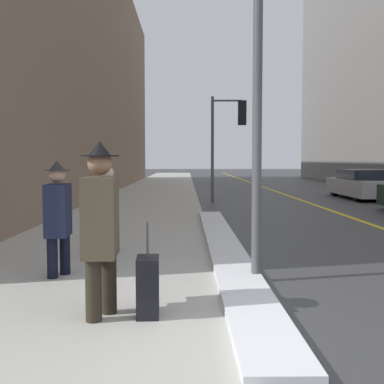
# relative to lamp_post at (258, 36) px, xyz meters

# --- Properties ---
(ground_plane) EXTENTS (160.00, 160.00, 0.00)m
(ground_plane) POSITION_rel_lamp_post_xyz_m (-0.40, -2.40, -3.11)
(ground_plane) COLOR #38383A
(sidewalk_slab) EXTENTS (4.00, 80.00, 0.01)m
(sidewalk_slab) POSITION_rel_lamp_post_xyz_m (-2.40, 12.60, -3.10)
(sidewalk_slab) COLOR #B2AFA8
(sidewalk_slab) RESTS_ON ground
(road_centre_stripe) EXTENTS (0.16, 80.00, 0.00)m
(road_centre_stripe) POSITION_rel_lamp_post_xyz_m (3.60, 12.60, -3.10)
(road_centre_stripe) COLOR gold
(road_centre_stripe) RESTS_ON ground
(snow_bank_curb) EXTENTS (0.57, 10.33, 0.11)m
(snow_bank_curb) POSITION_rel_lamp_post_xyz_m (-0.23, 2.21, -3.05)
(snow_bank_curb) COLOR white
(snow_bank_curb) RESTS_ON ground
(building_facade_left) EXTENTS (6.00, 36.00, 12.11)m
(building_facade_left) POSITION_rel_lamp_post_xyz_m (-7.40, 17.60, 2.95)
(building_facade_left) COLOR #846B56
(building_facade_left) RESTS_ON ground
(lamp_post) EXTENTS (0.28, 0.28, 5.23)m
(lamp_post) POSITION_rel_lamp_post_xyz_m (0.00, 0.00, 0.00)
(lamp_post) COLOR #515156
(lamp_post) RESTS_ON ground
(traffic_light_near) EXTENTS (1.31, 0.32, 3.91)m
(traffic_light_near) POSITION_rel_lamp_post_xyz_m (0.77, 11.89, -0.28)
(traffic_light_near) COLOR #515156
(traffic_light_near) RESTS_ON ground
(pedestrian_with_shoulder_bag) EXTENTS (0.37, 0.75, 1.75)m
(pedestrian_with_shoulder_bag) POSITION_rel_lamp_post_xyz_m (-1.73, -1.39, -2.16)
(pedestrian_with_shoulder_bag) COLOR #2A241B
(pedestrian_with_shoulder_bag) RESTS_ON ground
(pedestrian_in_fedora) EXTENTS (0.33, 0.69, 1.56)m
(pedestrian_in_fedora) POSITION_rel_lamp_post_xyz_m (-2.59, 0.29, -2.26)
(pedestrian_in_fedora) COLOR black
(pedestrian_in_fedora) RESTS_ON ground
(pedestrian_in_glasses) EXTENTS (0.30, 0.69, 1.45)m
(pedestrian_in_glasses) POSITION_rel_lamp_post_xyz_m (-2.18, 1.80, -2.30)
(pedestrian_in_glasses) COLOR black
(pedestrian_in_glasses) RESTS_ON ground
(parked_car_silver) EXTENTS (1.77, 4.49, 1.18)m
(parked_car_silver) POSITION_rel_lamp_post_xyz_m (6.32, 13.34, -2.54)
(parked_car_silver) COLOR #B2B2B7
(parked_car_silver) RESTS_ON ground
(rolling_suitcase) EXTENTS (0.24, 0.37, 0.95)m
(rolling_suitcase) POSITION_rel_lamp_post_xyz_m (-1.28, -1.37, -2.80)
(rolling_suitcase) COLOR black
(rolling_suitcase) RESTS_ON ground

